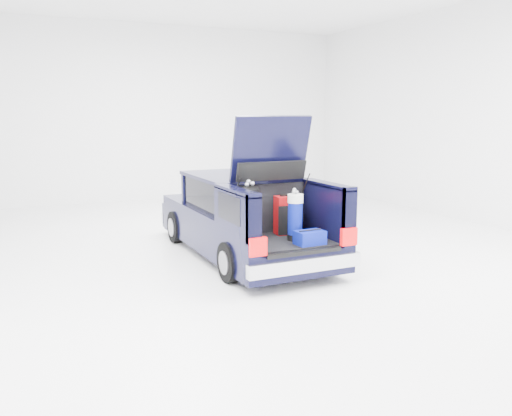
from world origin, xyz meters
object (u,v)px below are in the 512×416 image
black_golf_bag (250,214)px  red_suitcase (288,215)px  blue_golf_bag (295,217)px  car (242,217)px  blue_duffel (310,238)px

black_golf_bag → red_suitcase: bearing=21.6°
red_suitcase → black_golf_bag: black_golf_bag is taller
red_suitcase → blue_golf_bag: blue_golf_bag is taller
red_suitcase → black_golf_bag: bearing=-162.4°
blue_golf_bag → car: bearing=71.8°
red_suitcase → black_golf_bag: 0.75m
black_golf_bag → blue_duffel: 0.97m
red_suitcase → blue_golf_bag: 0.44m
blue_duffel → red_suitcase: bearing=85.3°
black_golf_bag → blue_golf_bag: size_ratio=1.15×
car → blue_golf_bag: size_ratio=5.82×
black_golf_bag → blue_golf_bag: (0.63, -0.27, -0.05)m
red_suitcase → blue_duffel: red_suitcase is taller
car → blue_golf_bag: car is taller
black_golf_bag → blue_golf_bag: black_golf_bag is taller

